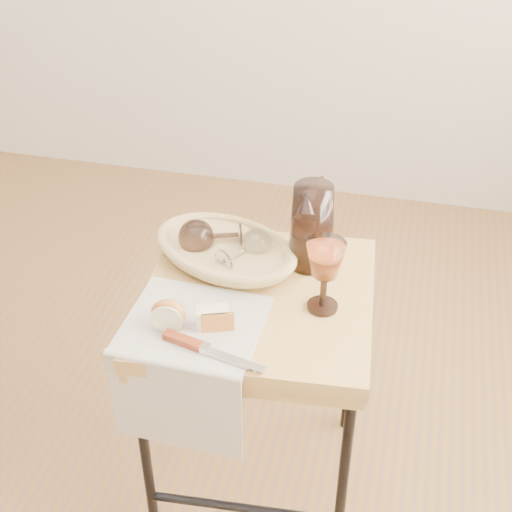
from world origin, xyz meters
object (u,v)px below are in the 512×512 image
(side_table, at_px, (258,395))
(goblet_lying_a, at_px, (215,236))
(bread_basket, at_px, (226,252))
(tea_towel, at_px, (193,324))
(pitcher, at_px, (312,226))
(table_knife, at_px, (209,350))
(goblet_lying_b, at_px, (243,251))
(wine_goblet, at_px, (324,276))
(apple_half, at_px, (168,313))

(side_table, height_order, goblet_lying_a, goblet_lying_a)
(bread_basket, distance_m, goblet_lying_a, 0.05)
(tea_towel, bearing_deg, pitcher, 56.08)
(side_table, distance_m, goblet_lying_a, 0.42)
(tea_towel, distance_m, table_knife, 0.10)
(goblet_lying_b, bearing_deg, bread_basket, 101.39)
(wine_goblet, bearing_deg, table_knife, -134.91)
(side_table, bearing_deg, apple_half, -135.62)
(bread_basket, height_order, goblet_lying_b, goblet_lying_b)
(goblet_lying_a, relative_size, apple_half, 1.90)
(wine_goblet, bearing_deg, apple_half, -155.41)
(pitcher, bearing_deg, bread_basket, -178.83)
(bread_basket, xyz_separation_m, pitcher, (0.20, 0.04, 0.08))
(wine_goblet, height_order, apple_half, wine_goblet)
(goblet_lying_a, bearing_deg, apple_half, 66.35)
(table_knife, bearing_deg, goblet_lying_b, 104.61)
(tea_towel, height_order, wine_goblet, wine_goblet)
(tea_towel, relative_size, bread_basket, 0.90)
(goblet_lying_a, height_order, wine_goblet, wine_goblet)
(side_table, height_order, bread_basket, bread_basket)
(tea_towel, height_order, goblet_lying_b, goblet_lying_b)
(pitcher, bearing_deg, goblet_lying_a, 176.34)
(apple_half, bearing_deg, table_knife, -38.41)
(tea_towel, distance_m, wine_goblet, 0.30)
(side_table, relative_size, table_knife, 2.90)
(apple_half, bearing_deg, goblet_lying_a, 76.80)
(side_table, height_order, tea_towel, tea_towel)
(tea_towel, height_order, goblet_lying_a, goblet_lying_a)
(table_knife, bearing_deg, bread_basket, 112.91)
(side_table, xyz_separation_m, bread_basket, (-0.11, 0.11, 0.35))
(apple_half, distance_m, table_knife, 0.12)
(tea_towel, height_order, bread_basket, bread_basket)
(side_table, height_order, pitcher, pitcher)
(side_table, bearing_deg, pitcher, 57.32)
(goblet_lying_a, distance_m, apple_half, 0.28)
(bread_basket, xyz_separation_m, apple_half, (-0.05, -0.26, 0.02))
(goblet_lying_a, height_order, goblet_lying_b, goblet_lying_a)
(side_table, xyz_separation_m, apple_half, (-0.16, -0.15, 0.37))
(tea_towel, height_order, table_knife, table_knife)
(side_table, height_order, goblet_lying_b, goblet_lying_b)
(goblet_lying_a, xyz_separation_m, pitcher, (0.23, 0.02, 0.05))
(goblet_lying_b, bearing_deg, wine_goblet, -83.67)
(goblet_lying_a, bearing_deg, table_knife, 84.80)
(bread_basket, bearing_deg, goblet_lying_a, 173.25)
(pitcher, distance_m, table_knife, 0.40)
(tea_towel, height_order, pitcher, pitcher)
(goblet_lying_a, bearing_deg, pitcher, 166.67)
(goblet_lying_b, xyz_separation_m, wine_goblet, (0.21, -0.10, 0.04))
(bread_basket, distance_m, wine_goblet, 0.29)
(side_table, bearing_deg, wine_goblet, -5.38)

